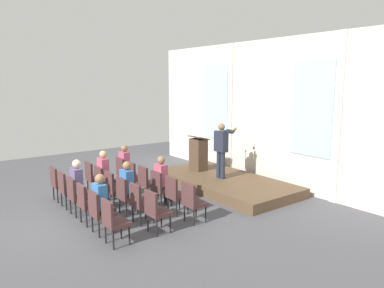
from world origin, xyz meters
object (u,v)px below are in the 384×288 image
(chair_r1_c5, at_px, (156,209))
(chair_r1_c0, at_px, (93,176))
(chair_r0_c1, at_px, (135,176))
(chair_r1_c2, at_px, (114,187))
(chair_r2_c1, at_px, (67,187))
(chair_r0_c3, at_px, (160,186))
(chair_r1_c3, at_px, (126,193))
(audience_r2_c2, at_px, (79,184))
(chair_r2_c5, at_px, (113,219))
(chair_r2_c2, at_px, (76,194))
(chair_r0_c4, at_px, (175,193))
(chair_r2_c0, at_px, (58,181))
(chair_r0_c2, at_px, (147,181))
(audience_r0_c3, at_px, (163,178))
(mic_stand, at_px, (221,165))
(chair_r1_c1, at_px, (103,181))
(lectern, at_px, (198,154))
(audience_r1_c3, at_px, (129,185))
(chair_r2_c4, at_px, (99,210))
(chair_r0_c0, at_px, (124,171))
(chair_r0_c5, at_px, (192,200))
(speaker, at_px, (221,147))
(chair_r1_c4, at_px, (140,201))
(audience_r1_c1, at_px, (105,173))
(audience_r2_c4, at_px, (102,200))
(audience_r0_c0, at_px, (126,164))
(chair_r2_c3, at_px, (87,201))

(chair_r1_c5, bearing_deg, chair_r1_c0, 180.00)
(chair_r0_c1, relative_size, chair_r1_c2, 1.00)
(chair_r1_c2, xyz_separation_m, chair_r2_c1, (-0.69, -0.97, 0.00))
(chair_r0_c3, distance_m, chair_r1_c3, 0.97)
(audience_r2_c2, bearing_deg, chair_r2_c5, -2.20)
(chair_r1_c3, bearing_deg, chair_r2_c2, -125.25)
(chair_r0_c4, height_order, chair_r2_c0, same)
(chair_r0_c2, relative_size, audience_r0_c3, 0.71)
(mic_stand, xyz_separation_m, chair_r1_c1, (-0.70, -3.62, -0.08))
(lectern, relative_size, audience_r1_c3, 0.88)
(mic_stand, xyz_separation_m, chair_r2_c4, (1.35, -4.59, -0.08))
(lectern, relative_size, chair_r0_c0, 1.23)
(chair_r1_c2, bearing_deg, chair_r1_c0, 180.00)
(chair_r0_c1, xyz_separation_m, audience_r0_c3, (1.37, 0.08, 0.20))
(chair_r0_c5, xyz_separation_m, chair_r1_c2, (-2.06, -0.97, 0.00))
(speaker, xyz_separation_m, chair_r1_c4, (1.07, -3.39, -0.72))
(chair_r0_c3, xyz_separation_m, chair_r2_c5, (1.37, -1.94, 0.00))
(chair_r1_c0, height_order, chair_r2_c4, same)
(chair_r0_c1, relative_size, audience_r1_c1, 0.69)
(mic_stand, bearing_deg, audience_r2_c4, -73.28)
(chair_r1_c4, relative_size, chair_r2_c0, 1.00)
(mic_stand, bearing_deg, chair_r0_c0, -117.57)
(speaker, xyz_separation_m, chair_r2_c1, (-0.99, -4.36, -0.72))
(audience_r1_c3, bearing_deg, chair_r2_c4, -56.90)
(chair_r0_c0, bearing_deg, chair_r0_c4, 0.00)
(chair_r1_c4, bearing_deg, chair_r1_c5, 0.00)
(lectern, height_order, chair_r0_c2, lectern)
(chair_r0_c0, distance_m, chair_r1_c3, 2.27)
(chair_r1_c2, relative_size, chair_r2_c4, 1.00)
(chair_r0_c3, relative_size, audience_r0_c3, 0.71)
(chair_r1_c4, height_order, chair_r2_c2, same)
(audience_r1_c3, xyz_separation_m, chair_r2_c2, (-0.69, -1.05, -0.20))
(audience_r1_c1, xyz_separation_m, chair_r2_c0, (-0.69, -1.05, -0.22))
(chair_r0_c0, relative_size, chair_r0_c2, 1.00)
(chair_r0_c5, bearing_deg, chair_r1_c0, -164.20)
(chair_r1_c0, relative_size, chair_r1_c3, 1.00)
(chair_r1_c4, bearing_deg, chair_r2_c0, -160.52)
(chair_r0_c0, bearing_deg, audience_r0_c0, 90.00)
(chair_r2_c4, height_order, chair_r2_c5, same)
(mic_stand, relative_size, chair_r1_c0, 1.65)
(chair_r2_c5, bearing_deg, chair_r0_c0, 150.49)
(audience_r0_c0, height_order, chair_r2_c3, audience_r0_c0)
(chair_r1_c4, height_order, chair_r2_c4, same)
(audience_r0_c0, relative_size, chair_r0_c5, 1.41)
(audience_r0_c0, xyz_separation_m, chair_r2_c5, (3.43, -2.02, -0.20))
(chair_r0_c3, height_order, chair_r1_c4, same)
(audience_r1_c3, relative_size, chair_r2_c1, 1.40)
(chair_r2_c2, distance_m, audience_r2_c4, 1.39)
(audience_r1_c1, bearing_deg, speaker, 73.44)
(chair_r0_c2, relative_size, chair_r1_c4, 1.00)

